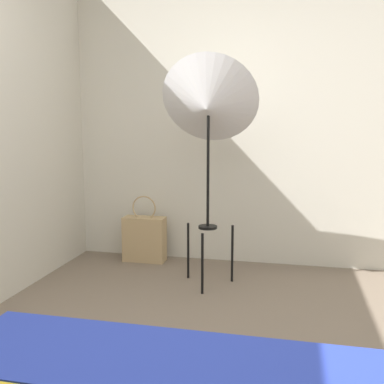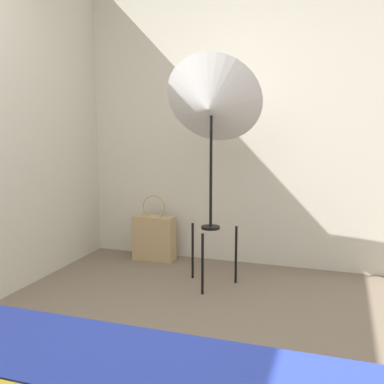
# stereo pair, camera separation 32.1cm
# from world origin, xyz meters

# --- Properties ---
(wall_back) EXTENTS (8.00, 0.05, 2.60)m
(wall_back) POSITION_xyz_m (0.00, 2.43, 1.30)
(wall_back) COLOR beige
(wall_back) RESTS_ON ground_plane
(photo_umbrella) EXTENTS (0.74, 0.52, 1.76)m
(photo_umbrella) POSITION_xyz_m (-0.11, 1.76, 1.38)
(photo_umbrella) COLOR black
(photo_umbrella) RESTS_ON ground_plane
(tote_bag) EXTENTS (0.38, 0.16, 0.61)m
(tote_bag) POSITION_xyz_m (-0.78, 2.23, 0.21)
(tote_bag) COLOR tan
(tote_bag) RESTS_ON ground_plane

